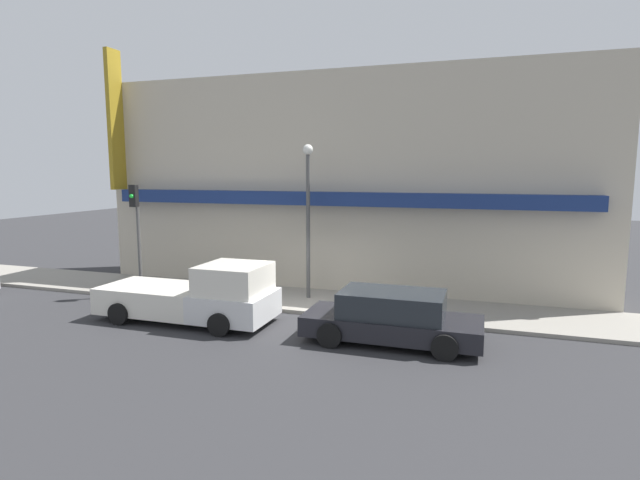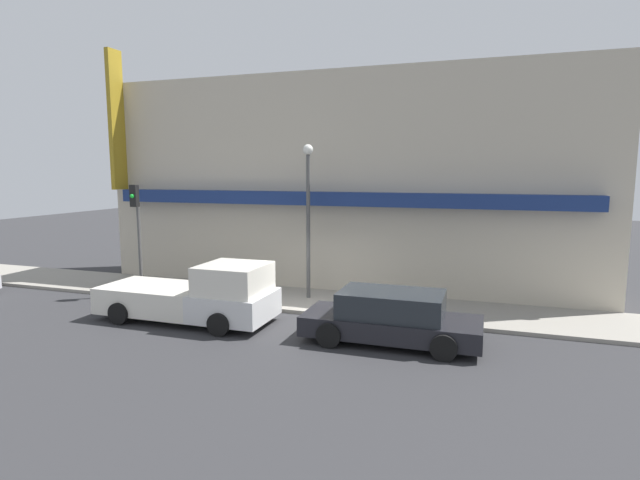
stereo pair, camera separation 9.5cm
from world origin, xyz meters
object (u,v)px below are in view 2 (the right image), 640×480
at_px(pickup_truck, 198,296).
at_px(traffic_light, 137,220).
at_px(parked_car, 391,317).
at_px(street_lamp, 308,203).
at_px(fire_hydrant, 426,307).

height_order(pickup_truck, traffic_light, traffic_light).
relative_size(parked_car, traffic_light, 1.19).
distance_m(street_lamp, traffic_light, 6.39).
xyz_separation_m(parked_car, street_lamp, (-3.66, 3.46, 2.86)).
xyz_separation_m(parked_car, fire_hydrant, (0.68, 2.18, -0.22)).
relative_size(pickup_truck, street_lamp, 1.02).
height_order(street_lamp, traffic_light, street_lamp).
bearing_deg(fire_hydrant, parked_car, -107.39).
xyz_separation_m(pickup_truck, street_lamp, (2.43, 3.46, 2.74)).
bearing_deg(street_lamp, pickup_truck, -125.04).
bearing_deg(traffic_light, pickup_truck, -28.31).
xyz_separation_m(pickup_truck, fire_hydrant, (6.77, 2.18, -0.34)).
distance_m(parked_car, fire_hydrant, 2.29).
distance_m(pickup_truck, traffic_light, 4.75).
bearing_deg(pickup_truck, fire_hydrant, 16.14).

